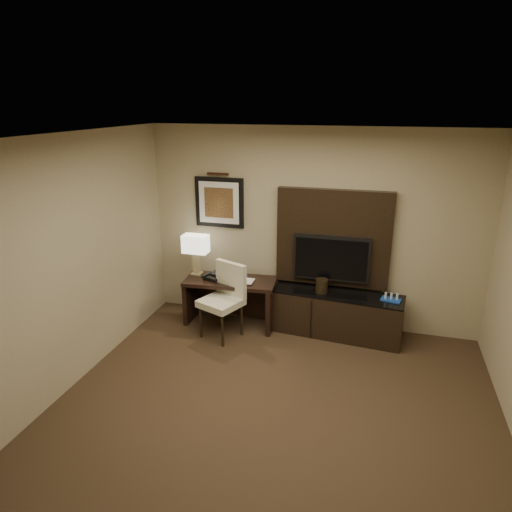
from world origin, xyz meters
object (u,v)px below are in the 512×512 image
(table_lamp, at_px, (196,255))
(tv, at_px, (331,258))
(ice_bucket, at_px, (322,286))
(desk_chair, at_px, (221,302))
(desk, at_px, (231,302))
(credenza, at_px, (335,314))
(desk_phone, at_px, (214,276))
(minibar_tray, at_px, (391,297))

(table_lamp, bearing_deg, tv, 4.82)
(tv, relative_size, ice_bucket, 5.47)
(desk_chair, bearing_deg, desk, 111.57)
(desk, height_order, table_lamp, table_lamp)
(desk_chair, height_order, ice_bucket, desk_chair)
(credenza, height_order, desk_chair, desk_chair)
(tv, relative_size, table_lamp, 1.81)
(desk, relative_size, desk_chair, 1.25)
(table_lamp, bearing_deg, credenza, 0.18)
(tv, relative_size, desk_phone, 4.56)
(credenza, relative_size, desk_chair, 1.73)
(table_lamp, height_order, minibar_tray, table_lamp)
(credenza, bearing_deg, ice_bucket, -168.56)
(desk_phone, relative_size, ice_bucket, 1.20)
(tv, bearing_deg, desk, -169.78)
(desk_chair, bearing_deg, tv, 47.34)
(credenza, height_order, table_lamp, table_lamp)
(desk_phone, bearing_deg, minibar_tray, 21.33)
(table_lamp, distance_m, desk_phone, 0.40)
(desk_chair, distance_m, minibar_tray, 2.18)
(tv, bearing_deg, table_lamp, -175.18)
(desk_phone, bearing_deg, desk_chair, -37.47)
(tv, relative_size, desk_chair, 1.00)
(credenza, xyz_separation_m, desk_phone, (-1.66, -0.14, 0.42))
(credenza, distance_m, ice_bucket, 0.44)
(tv, relative_size, minibar_tray, 4.13)
(table_lamp, xyz_separation_m, ice_bucket, (1.77, -0.02, -0.26))
(desk, height_order, credenza, desk)
(minibar_tray, bearing_deg, tv, 166.12)
(desk_chair, bearing_deg, minibar_tray, 33.63)
(desk_chair, bearing_deg, credenza, 40.45)
(desk_phone, height_order, ice_bucket, ice_bucket)
(desk, height_order, minibar_tray, minibar_tray)
(ice_bucket, bearing_deg, credenza, 6.59)
(desk, distance_m, credenza, 1.44)
(table_lamp, bearing_deg, desk, -8.97)
(credenza, relative_size, table_lamp, 3.14)
(table_lamp, xyz_separation_m, minibar_tray, (2.66, -0.04, -0.30))
(credenza, bearing_deg, desk, -171.59)
(table_lamp, bearing_deg, minibar_tray, -0.88)
(desk_phone, bearing_deg, desk, 31.79)
(credenza, height_order, tv, tv)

